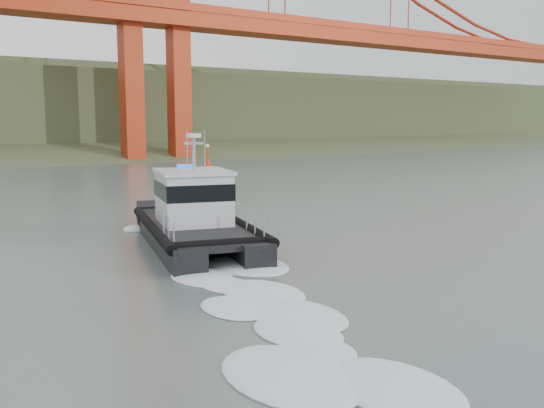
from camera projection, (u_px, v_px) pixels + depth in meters
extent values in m
plane|color=#4F5E5B|center=(415.00, 291.00, 22.73)|extent=(400.00, 400.00, 0.00)
cube|color=#A42E14|center=(1.00, 3.00, 81.36)|extent=(260.00, 6.00, 2.20)
cube|color=black|center=(167.00, 239.00, 30.23)|extent=(4.49, 12.12, 1.33)
cube|color=black|center=(225.00, 235.00, 31.20)|extent=(4.49, 12.12, 1.33)
cube|color=black|center=(198.00, 229.00, 30.13)|extent=(6.95, 11.28, 0.28)
cube|color=silver|center=(193.00, 198.00, 30.97)|extent=(4.22, 4.69, 2.54)
cube|color=black|center=(193.00, 189.00, 30.91)|extent=(4.30, 4.77, 0.83)
cube|color=silver|center=(193.00, 172.00, 30.79)|extent=(4.49, 4.96, 0.18)
cylinder|color=#989AA0|center=(194.00, 154.00, 30.35)|extent=(0.18, 0.18, 1.99)
cylinder|color=white|center=(193.00, 135.00, 30.22)|extent=(0.77, 0.77, 0.20)
cylinder|color=red|center=(208.00, 181.00, 59.66)|extent=(2.06, 2.06, 1.37)
cone|color=red|center=(208.00, 167.00, 59.48)|extent=(1.60, 1.60, 2.06)
cylinder|color=red|center=(208.00, 153.00, 59.29)|extent=(0.18, 0.18, 1.14)
sphere|color=#E5D87F|center=(208.00, 146.00, 59.19)|extent=(0.34, 0.34, 0.34)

